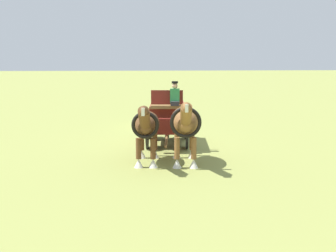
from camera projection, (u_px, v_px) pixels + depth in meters
ground_plane at (167, 143)px, 19.41m from camera, size 220.00×220.00×0.00m
show_wagon at (168, 117)px, 19.09m from camera, size 5.74×2.00×2.71m
draft_horse_near at (185, 123)px, 15.52m from camera, size 3.22×1.22×2.27m
draft_horse_off at (147, 126)px, 15.53m from camera, size 3.12×1.08×2.15m
sponsor_banner at (152, 116)px, 24.23m from camera, size 3.20×0.24×1.10m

